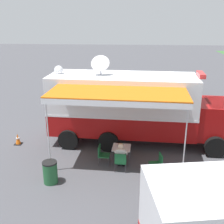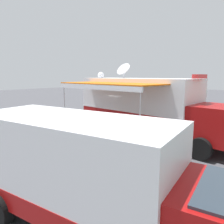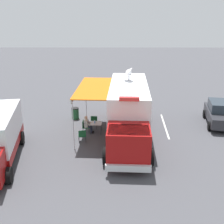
{
  "view_description": "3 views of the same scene",
  "coord_description": "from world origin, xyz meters",
  "px_view_note": "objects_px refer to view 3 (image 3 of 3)",
  "views": [
    {
      "loc": [
        13.42,
        0.42,
        6.28
      ],
      "look_at": [
        0.29,
        -0.5,
        1.69
      ],
      "focal_mm": 44.77,
      "sensor_mm": 36.0,
      "label": 1
    },
    {
      "loc": [
        10.96,
        7.58,
        3.67
      ],
      "look_at": [
        1.09,
        -1.08,
        1.49
      ],
      "focal_mm": 35.53,
      "sensor_mm": 36.0,
      "label": 2
    },
    {
      "loc": [
        1.09,
        18.19,
        8.08
      ],
      "look_at": [
        1.14,
        -0.31,
        1.42
      ],
      "focal_mm": 44.68,
      "sensor_mm": 36.0,
      "label": 3
    }
  ],
  "objects_px": {
    "seated_responder": "(87,124)",
    "folding_table": "(96,124)",
    "trash_bin": "(75,113)",
    "traffic_cone": "(116,105)",
    "folding_chair_spare_by_truck": "(82,135)",
    "water_bottle": "(95,122)",
    "car_behind_truck": "(220,113)",
    "folding_chair_at_table": "(85,126)",
    "command_truck": "(128,110)",
    "folding_chair_beside_table": "(94,121)"
  },
  "relations": [
    {
      "from": "water_bottle",
      "to": "traffic_cone",
      "type": "bearing_deg",
      "value": -106.05
    },
    {
      "from": "folding_chair_at_table",
      "to": "seated_responder",
      "type": "height_order",
      "value": "seated_responder"
    },
    {
      "from": "folding_chair_beside_table",
      "to": "traffic_cone",
      "type": "distance_m",
      "value": 4.81
    },
    {
      "from": "trash_bin",
      "to": "traffic_cone",
      "type": "height_order",
      "value": "trash_bin"
    },
    {
      "from": "command_truck",
      "to": "trash_bin",
      "type": "xyz_separation_m",
      "value": [
        4.01,
        -3.4,
        -1.49
      ]
    },
    {
      "from": "command_truck",
      "to": "folding_table",
      "type": "distance_m",
      "value": 2.62
    },
    {
      "from": "water_bottle",
      "to": "car_behind_truck",
      "type": "height_order",
      "value": "car_behind_truck"
    },
    {
      "from": "folding_chair_at_table",
      "to": "folding_table",
      "type": "bearing_deg",
      "value": 179.68
    },
    {
      "from": "water_bottle",
      "to": "traffic_cone",
      "type": "xyz_separation_m",
      "value": [
        -1.55,
        -5.4,
        -0.55
      ]
    },
    {
      "from": "folding_table",
      "to": "car_behind_truck",
      "type": "xyz_separation_m",
      "value": [
        -9.28,
        -1.62,
        0.21
      ]
    },
    {
      "from": "folding_table",
      "to": "seated_responder",
      "type": "xyz_separation_m",
      "value": [
        0.61,
        0.01,
        -0.02
      ]
    },
    {
      "from": "folding_table",
      "to": "folding_chair_beside_table",
      "type": "relative_size",
      "value": 0.97
    },
    {
      "from": "folding_table",
      "to": "trash_bin",
      "type": "relative_size",
      "value": 0.92
    },
    {
      "from": "folding_chair_beside_table",
      "to": "trash_bin",
      "type": "height_order",
      "value": "trash_bin"
    },
    {
      "from": "command_truck",
      "to": "seated_responder",
      "type": "relative_size",
      "value": 7.68
    },
    {
      "from": "car_behind_truck",
      "to": "seated_responder",
      "type": "bearing_deg",
      "value": 9.35
    },
    {
      "from": "folding_chair_spare_by_truck",
      "to": "traffic_cone",
      "type": "bearing_deg",
      "value": -108.42
    },
    {
      "from": "seated_responder",
      "to": "trash_bin",
      "type": "distance_m",
      "value": 2.99
    },
    {
      "from": "water_bottle",
      "to": "folding_chair_spare_by_truck",
      "type": "bearing_deg",
      "value": 63.59
    },
    {
      "from": "folding_chair_at_table",
      "to": "seated_responder",
      "type": "xyz_separation_m",
      "value": [
        -0.19,
        0.01,
        0.14
      ]
    },
    {
      "from": "trash_bin",
      "to": "folding_chair_beside_table",
      "type": "bearing_deg",
      "value": 130.64
    },
    {
      "from": "folding_chair_at_table",
      "to": "folding_chair_beside_table",
      "type": "distance_m",
      "value": 1.03
    },
    {
      "from": "command_truck",
      "to": "folding_table",
      "type": "relative_size",
      "value": 11.43
    },
    {
      "from": "folding_table",
      "to": "seated_responder",
      "type": "bearing_deg",
      "value": 0.49
    },
    {
      "from": "folding_chair_beside_table",
      "to": "traffic_cone",
      "type": "bearing_deg",
      "value": -110.54
    },
    {
      "from": "folding_table",
      "to": "water_bottle",
      "type": "distance_m",
      "value": 0.19
    },
    {
      "from": "traffic_cone",
      "to": "folding_chair_spare_by_truck",
      "type": "bearing_deg",
      "value": 71.58
    },
    {
      "from": "traffic_cone",
      "to": "folding_chair_at_table",
      "type": "bearing_deg",
      "value": 67.0
    },
    {
      "from": "folding_chair_spare_by_truck",
      "to": "car_behind_truck",
      "type": "bearing_deg",
      "value": -162.62
    },
    {
      "from": "folding_chair_beside_table",
      "to": "folding_chair_at_table",
      "type": "bearing_deg",
      "value": 55.4
    },
    {
      "from": "folding_chair_beside_table",
      "to": "folding_chair_spare_by_truck",
      "type": "bearing_deg",
      "value": 75.72
    },
    {
      "from": "trash_bin",
      "to": "car_behind_truck",
      "type": "relative_size",
      "value": 0.2
    },
    {
      "from": "car_behind_truck",
      "to": "command_truck",
      "type": "bearing_deg",
      "value": 18.01
    },
    {
      "from": "car_behind_truck",
      "to": "folding_table",
      "type": "bearing_deg",
      "value": 9.92
    },
    {
      "from": "seated_responder",
      "to": "folding_table",
      "type": "bearing_deg",
      "value": -179.51
    },
    {
      "from": "folding_chair_at_table",
      "to": "folding_chair_spare_by_truck",
      "type": "xyz_separation_m",
      "value": [
        0.03,
        1.54,
        0.0
      ]
    },
    {
      "from": "seated_responder",
      "to": "traffic_cone",
      "type": "xyz_separation_m",
      "value": [
        -2.08,
        -5.35,
        -0.37
      ]
    },
    {
      "from": "folding_chair_at_table",
      "to": "traffic_cone",
      "type": "xyz_separation_m",
      "value": [
        -2.27,
        -5.34,
        -0.23
      ]
    },
    {
      "from": "folding_table",
      "to": "seated_responder",
      "type": "relative_size",
      "value": 0.67
    },
    {
      "from": "water_bottle",
      "to": "seated_responder",
      "type": "height_order",
      "value": "seated_responder"
    },
    {
      "from": "folding_chair_spare_by_truck",
      "to": "trash_bin",
      "type": "bearing_deg",
      "value": -76.84
    },
    {
      "from": "command_truck",
      "to": "folding_chair_at_table",
      "type": "relative_size",
      "value": 11.04
    },
    {
      "from": "trash_bin",
      "to": "seated_responder",
      "type": "bearing_deg",
      "value": 113.95
    },
    {
      "from": "folding_chair_at_table",
      "to": "water_bottle",
      "type": "bearing_deg",
      "value": 175.95
    },
    {
      "from": "folding_chair_spare_by_truck",
      "to": "folding_chair_at_table",
      "type": "bearing_deg",
      "value": -90.94
    },
    {
      "from": "water_bottle",
      "to": "folding_chair_beside_table",
      "type": "xyz_separation_m",
      "value": [
        0.13,
        -0.9,
        -0.32
      ]
    },
    {
      "from": "folding_chair_at_table",
      "to": "traffic_cone",
      "type": "distance_m",
      "value": 5.81
    },
    {
      "from": "water_bottle",
      "to": "seated_responder",
      "type": "relative_size",
      "value": 0.18
    },
    {
      "from": "car_behind_truck",
      "to": "traffic_cone",
      "type": "bearing_deg",
      "value": -25.49
    },
    {
      "from": "folding_chair_spare_by_truck",
      "to": "traffic_cone",
      "type": "xyz_separation_m",
      "value": [
        -2.29,
        -6.89,
        -0.23
      ]
    }
  ]
}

